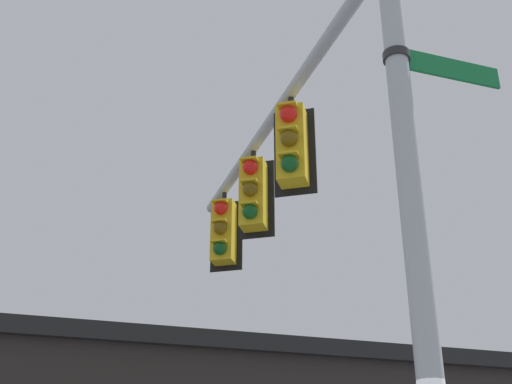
% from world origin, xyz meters
% --- Properties ---
extents(signal_pole, '(0.21, 0.21, 7.27)m').
position_xyz_m(signal_pole, '(0.00, 0.00, 3.63)').
color(signal_pole, '#ADB2B7').
rests_on(signal_pole, ground).
extents(mast_arm, '(3.74, 5.52, 0.17)m').
position_xyz_m(mast_arm, '(1.80, -2.71, 6.62)').
color(mast_arm, '#ADB2B7').
extents(traffic_light_nearest_pole, '(0.54, 0.49, 1.31)m').
position_xyz_m(traffic_light_nearest_pole, '(1.43, -2.13, 5.84)').
color(traffic_light_nearest_pole, black).
extents(traffic_light_mid_inner, '(0.54, 0.49, 1.31)m').
position_xyz_m(traffic_light_mid_inner, '(2.28, -3.41, 5.84)').
color(traffic_light_mid_inner, black).
extents(traffic_light_mid_outer, '(0.54, 0.49, 1.31)m').
position_xyz_m(traffic_light_mid_outer, '(3.13, -4.68, 5.84)').
color(traffic_light_mid_outer, black).
extents(street_name_sign, '(1.05, 0.75, 0.22)m').
position_xyz_m(street_name_sign, '(-0.29, -0.20, 5.40)').
color(street_name_sign, '#147238').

